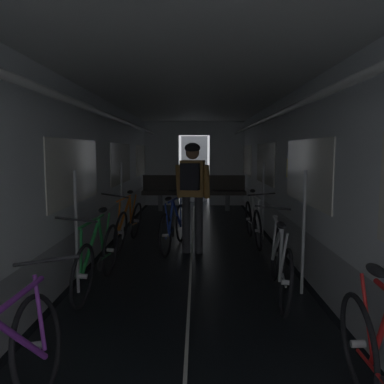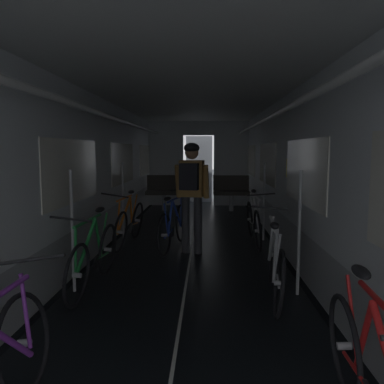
% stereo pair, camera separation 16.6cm
% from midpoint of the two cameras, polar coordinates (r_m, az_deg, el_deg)
% --- Properties ---
extents(train_car_shell, '(3.14, 12.34, 2.57)m').
position_cam_midpoint_polar(train_car_shell, '(5.66, 0.60, 7.14)').
color(train_car_shell, black).
rests_on(train_car_shell, ground).
extents(bench_seat_far_left, '(0.98, 0.51, 0.95)m').
position_cam_midpoint_polar(bench_seat_far_left, '(10.24, -3.73, 0.41)').
color(bench_seat_far_left, gray).
rests_on(bench_seat_far_left, ground).
extents(bench_seat_far_right, '(0.98, 0.51, 0.95)m').
position_cam_midpoint_polar(bench_seat_far_right, '(10.21, 6.37, 0.37)').
color(bench_seat_far_right, gray).
rests_on(bench_seat_far_right, ground).
extents(bicycle_green, '(0.44, 1.69, 0.95)m').
position_cam_midpoint_polar(bicycle_green, '(4.60, -13.52, -9.42)').
color(bicycle_green, black).
rests_on(bicycle_green, ground).
extents(bicycle_silver, '(0.44, 1.69, 0.95)m').
position_cam_midpoint_polar(bicycle_silver, '(4.34, 13.49, -10.37)').
color(bicycle_silver, black).
rests_on(bicycle_silver, ground).
extents(bicycle_white, '(0.44, 1.69, 0.95)m').
position_cam_midpoint_polar(bicycle_white, '(6.68, 9.98, -4.42)').
color(bicycle_white, black).
rests_on(bicycle_white, ground).
extents(bicycle_orange, '(0.47, 1.69, 0.96)m').
position_cam_midpoint_polar(bicycle_orange, '(6.57, -8.71, -4.61)').
color(bicycle_orange, black).
rests_on(bicycle_orange, ground).
extents(person_cyclist_aisle, '(0.56, 0.44, 1.73)m').
position_cam_midpoint_polar(person_cyclist_aisle, '(5.86, 0.72, 0.97)').
color(person_cyclist_aisle, '#2D2D33').
rests_on(person_cyclist_aisle, ground).
extents(bicycle_blue_in_aisle, '(0.51, 1.67, 0.94)m').
position_cam_midpoint_polar(bicycle_blue_in_aisle, '(6.23, -2.05, -5.10)').
color(bicycle_blue_in_aisle, black).
rests_on(bicycle_blue_in_aisle, ground).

